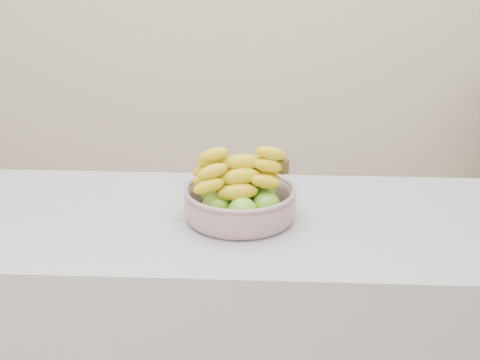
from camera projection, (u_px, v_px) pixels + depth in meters
The scene contains 1 object.
fruit_bowl at pixel (240, 198), 1.62m from camera, with size 0.27×0.27×0.17m.
Camera 1 is at (0.23, -1.64, 1.59)m, focal length 50.00 mm.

